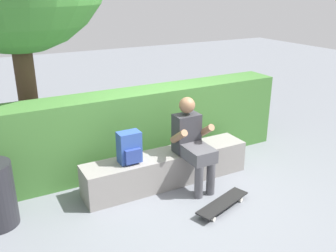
# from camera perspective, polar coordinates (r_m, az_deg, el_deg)

# --- Properties ---
(ground_plane) EXTENTS (24.00, 24.00, 0.00)m
(ground_plane) POSITION_cam_1_polar(r_m,az_deg,el_deg) (4.83, 2.01, -10.52)
(ground_plane) COLOR slate
(bench_main) EXTENTS (2.30, 0.44, 0.44)m
(bench_main) POSITION_cam_1_polar(r_m,az_deg,el_deg) (5.01, -0.10, -6.47)
(bench_main) COLOR gray
(bench_main) RESTS_ON ground
(person_skater) EXTENTS (0.49, 0.62, 1.19)m
(person_skater) POSITION_cam_1_polar(r_m,az_deg,el_deg) (4.78, 3.76, -2.32)
(person_skater) COLOR #333338
(person_skater) RESTS_ON ground
(skateboard_near_person) EXTENTS (0.82, 0.44, 0.09)m
(skateboard_near_person) POSITION_cam_1_polar(r_m,az_deg,el_deg) (4.56, 8.44, -11.69)
(skateboard_near_person) COLOR black
(skateboard_near_person) RESTS_ON ground
(backpack_on_bench) EXTENTS (0.28, 0.23, 0.40)m
(backpack_on_bench) POSITION_cam_1_polar(r_m,az_deg,el_deg) (4.61, -5.96, -3.37)
(backpack_on_bench) COLOR #2D4C99
(backpack_on_bench) RESTS_ON bench_main
(hedge_row) EXTENTS (4.89, 0.53, 1.13)m
(hedge_row) POSITION_cam_1_polar(r_m,az_deg,el_deg) (5.36, -6.03, -0.63)
(hedge_row) COLOR #3E7031
(hedge_row) RESTS_ON ground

